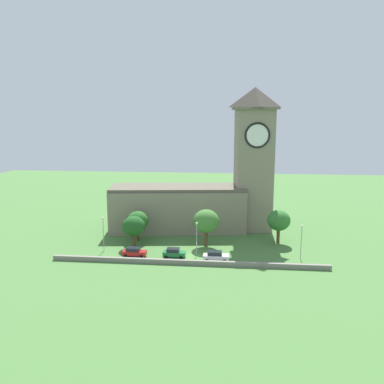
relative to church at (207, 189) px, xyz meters
name	(u,v)px	position (x,y,z in m)	size (l,w,h in m)	color
ground_plane	(198,234)	(-1.81, -4.05, -9.60)	(200.00, 200.00, 0.00)	#477538
church	(207,189)	(0.00, 0.00, 0.00)	(38.43, 14.61, 32.53)	gray
quay_barrier	(188,262)	(-1.81, -23.74, -9.17)	(49.99, 0.70, 0.87)	gray
car_red	(134,252)	(-12.43, -20.49, -8.71)	(4.51, 2.08, 1.77)	red
car_green	(174,253)	(-4.82, -20.28, -8.69)	(4.20, 2.15, 1.81)	#1E6B38
car_white	(216,256)	(3.05, -21.33, -8.67)	(4.71, 2.31, 1.85)	silver
streetlamp_west_end	(103,228)	(-19.13, -17.93, -5.02)	(0.44, 0.44, 6.84)	#9EA0A5
streetlamp_west_mid	(197,233)	(-0.77, -18.01, -5.27)	(0.44, 0.44, 6.40)	#9EA0A5
streetlamp_central	(302,236)	(18.65, -19.02, -5.11)	(0.44, 0.44, 6.68)	#9EA0A5
tree_riverside_east	(206,221)	(0.69, -12.69, -4.41)	(5.25, 5.25, 7.60)	brown
tree_by_tower	(134,226)	(-13.82, -14.82, -5.29)	(4.55, 4.55, 6.39)	brown
tree_churchyard	(138,221)	(-14.04, -10.48, -5.30)	(4.52, 4.52, 6.38)	brown
tree_riverside_west	(279,221)	(15.56, -9.16, -4.77)	(4.79, 4.79, 7.03)	brown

